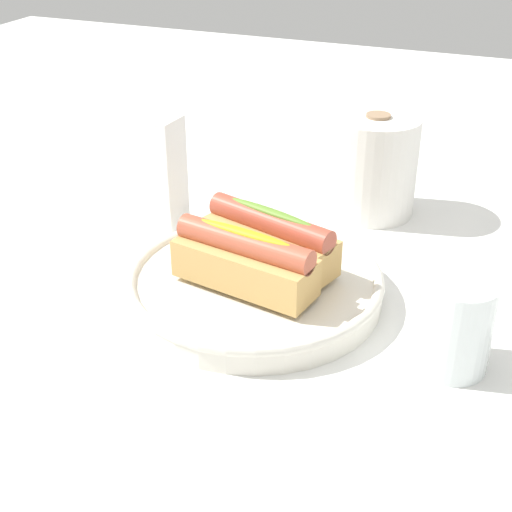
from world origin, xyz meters
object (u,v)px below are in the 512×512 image
paper_towel_roll (374,166)px  napkin_box (140,173)px  hotdog_front (241,260)px  hotdog_back (270,239)px  serving_bowl (256,284)px  water_glass (454,329)px

paper_towel_roll → napkin_box: size_ratio=0.89×
paper_towel_roll → napkin_box: (-0.26, -0.16, 0.01)m
hotdog_front → hotdog_back: bearing=78.9°
serving_bowl → water_glass: 0.22m
serving_bowl → napkin_box: size_ratio=1.83×
hotdog_back → serving_bowl: bearing=-101.1°
hotdog_back → napkin_box: 0.21m
hotdog_front → hotdog_back: 0.06m
water_glass → hotdog_front: bearing=176.5°
napkin_box → hotdog_back: bearing=-16.3°
serving_bowl → napkin_box: bearing=152.5°
hotdog_back → water_glass: hotdog_back is taller
serving_bowl → water_glass: bearing=-10.8°
hotdog_front → napkin_box: (-0.19, 0.13, 0.02)m
hotdog_back → paper_towel_roll: 0.24m
paper_towel_roll → napkin_box: napkin_box is taller
serving_bowl → paper_towel_roll: paper_towel_roll is taller
water_glass → napkin_box: size_ratio=0.60×
hotdog_front → serving_bowl: bearing=78.9°
water_glass → napkin_box: (-0.41, 0.14, 0.03)m
serving_bowl → hotdog_front: size_ratio=1.75×
napkin_box → water_glass: bearing=-15.1°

